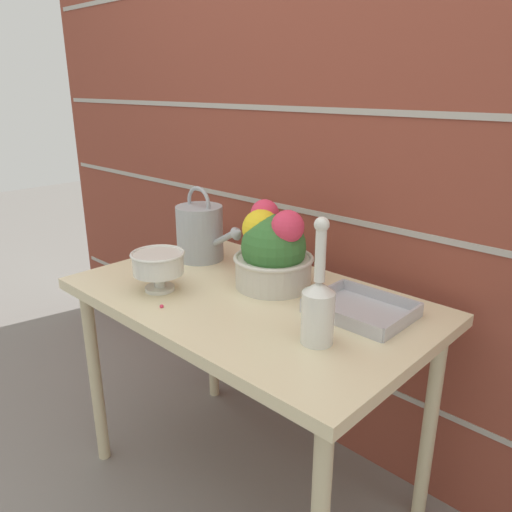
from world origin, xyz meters
name	(u,v)px	position (x,y,z in m)	size (l,w,h in m)	color
ground_plane	(249,484)	(0.00, 0.00, 0.00)	(12.00, 12.00, 0.00)	gray
brick_wall	(336,164)	(0.00, 0.44, 1.10)	(3.60, 0.08, 2.20)	brown
patio_table	(249,318)	(0.00, 0.00, 0.66)	(1.13, 0.69, 0.74)	beige
watering_can	(200,232)	(-0.37, 0.12, 0.85)	(0.32, 0.17, 0.28)	#9EA3A8
crystal_pedestal_bowl	(158,264)	(-0.23, -0.17, 0.83)	(0.17, 0.17, 0.13)	silver
flower_planter	(273,251)	(0.00, 0.11, 0.86)	(0.26, 0.26, 0.27)	beige
glass_decanter	(318,305)	(0.34, -0.09, 0.84)	(0.08, 0.08, 0.33)	silver
wire_tray	(361,311)	(0.33, 0.12, 0.75)	(0.27, 0.22, 0.04)	#B7B7BC
fallen_petal	(162,306)	(-0.12, -0.24, 0.74)	(0.01, 0.01, 0.01)	#E03856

